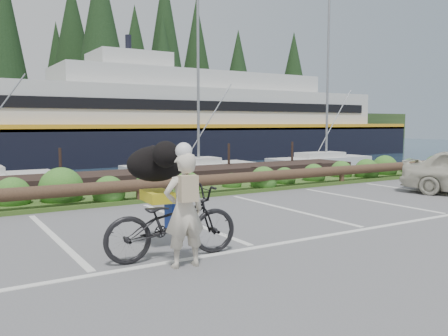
{
  "coord_description": "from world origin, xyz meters",
  "views": [
    {
      "loc": [
        -4.34,
        -6.45,
        1.99
      ],
      "look_at": [
        0.59,
        1.54,
        1.1
      ],
      "focal_mm": 38.0,
      "sensor_mm": 36.0,
      "label": 1
    }
  ],
  "objects": [
    {
      "name": "vegetation_strip",
      "position": [
        0.0,
        5.3,
        0.05
      ],
      "size": [
        34.0,
        1.6,
        0.1
      ],
      "primitive_type": "cube",
      "color": "#3D5B21",
      "rests_on": "ground"
    },
    {
      "name": "dog",
      "position": [
        -1.34,
        0.43,
        1.36
      ],
      "size": [
        0.56,
        1.02,
        0.57
      ],
      "primitive_type": "ellipsoid",
      "rotation": [
        0.0,
        0.0,
        1.49
      ],
      "color": "black",
      "rests_on": "bicycle"
    },
    {
      "name": "ground",
      "position": [
        0.0,
        0.0,
        0.0
      ],
      "size": [
        72.0,
        72.0,
        0.0
      ],
      "primitive_type": "plane",
      "color": "#58585B"
    },
    {
      "name": "bicycle",
      "position": [
        -1.39,
        -0.22,
        0.54
      ],
      "size": [
        2.09,
        0.88,
        1.07
      ],
      "primitive_type": "imported",
      "rotation": [
        0.0,
        0.0,
        1.49
      ],
      "color": "black",
      "rests_on": "ground"
    },
    {
      "name": "log_rail",
      "position": [
        0.0,
        4.6,
        0.0
      ],
      "size": [
        32.0,
        0.3,
        0.6
      ],
      "primitive_type": null,
      "color": "#443021",
      "rests_on": "ground"
    },
    {
      "name": "cyclist",
      "position": [
        -1.43,
        -0.69,
        0.8
      ],
      "size": [
        0.61,
        0.43,
        1.6
      ],
      "primitive_type": "imported",
      "rotation": [
        0.0,
        0.0,
        3.06
      ],
      "color": "beige",
      "rests_on": "ground"
    }
  ]
}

